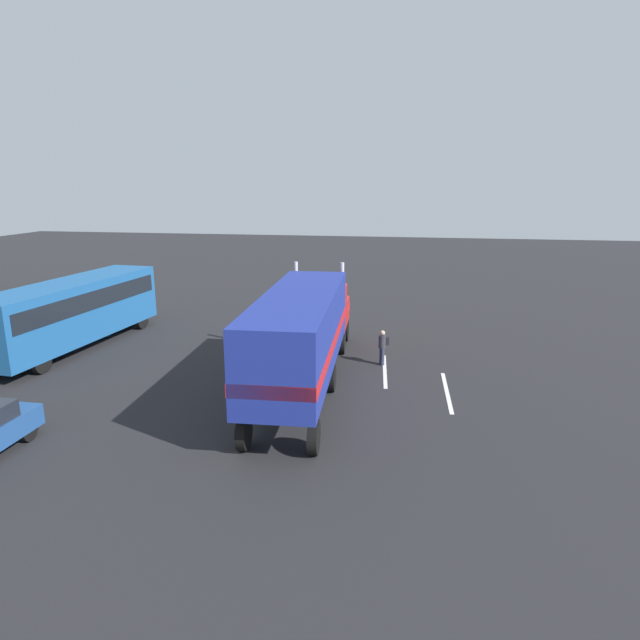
% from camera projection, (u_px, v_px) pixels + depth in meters
% --- Properties ---
extents(ground_plane, '(120.00, 120.00, 0.00)m').
position_uv_depth(ground_plane, '(317.00, 350.00, 27.02)').
color(ground_plane, '#232326').
extents(lane_stripe_near, '(4.40, 0.49, 0.01)m').
position_uv_depth(lane_stripe_near, '(385.00, 371.00, 24.07)').
color(lane_stripe_near, silver).
rests_on(lane_stripe_near, ground_plane).
extents(lane_stripe_mid, '(4.40, 0.31, 0.01)m').
position_uv_depth(lane_stripe_mid, '(447.00, 392.00, 21.61)').
color(lane_stripe_mid, silver).
rests_on(lane_stripe_mid, ground_plane).
extents(semi_truck, '(14.28, 3.59, 4.50)m').
position_uv_depth(semi_truck, '(304.00, 329.00, 21.37)').
color(semi_truck, red).
rests_on(semi_truck, ground_plane).
extents(person_bystander, '(0.39, 0.48, 1.63)m').
position_uv_depth(person_bystander, '(383.00, 346.00, 24.65)').
color(person_bystander, '#2D3347').
rests_on(person_bystander, ground_plane).
extents(parked_bus, '(11.17, 3.42, 3.40)m').
position_uv_depth(parked_bus, '(73.00, 308.00, 26.98)').
color(parked_bus, '#1E5999').
rests_on(parked_bus, ground_plane).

